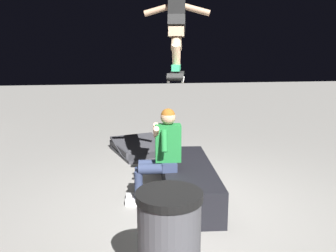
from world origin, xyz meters
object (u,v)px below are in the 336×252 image
at_px(trash_bin, 169,251).
at_px(person_sitting_on_ledge, 160,151).
at_px(skater_airborne, 177,23).
at_px(kicker_ramp, 141,150).
at_px(ledge_box_main, 188,181).
at_px(skateboard, 176,76).

bearing_deg(trash_bin, person_sitting_on_ledge, -6.33).
bearing_deg(skater_airborne, kicker_ramp, 8.11).
distance_m(ledge_box_main, kicker_ramp, 2.36).
xyz_separation_m(ledge_box_main, person_sitting_on_ledge, (-0.11, 0.41, 0.49)).
bearing_deg(person_sitting_on_ledge, skateboard, -53.75).
bearing_deg(kicker_ramp, skateboard, -172.41).
bearing_deg(skateboard, ledge_box_main, -115.34).
height_order(person_sitting_on_ledge, skateboard, skateboard).
xyz_separation_m(kicker_ramp, trash_bin, (-4.42, 0.17, 0.43)).
distance_m(ledge_box_main, trash_bin, 2.22).
bearing_deg(skateboard, kicker_ramp, 7.59).
bearing_deg(skater_airborne, person_sitting_on_ledge, 132.21).
height_order(ledge_box_main, skater_airborne, skater_airborne).
height_order(person_sitting_on_ledge, kicker_ramp, person_sitting_on_ledge).
bearing_deg(kicker_ramp, ledge_box_main, -168.81).
relative_size(ledge_box_main, person_sitting_on_ledge, 1.56).
bearing_deg(person_sitting_on_ledge, trash_bin, 173.67).
distance_m(ledge_box_main, skateboard, 1.49).
bearing_deg(skater_airborne, ledge_box_main, -131.73).
relative_size(skater_airborne, kicker_ramp, 0.76).
relative_size(ledge_box_main, skater_airborne, 1.81).
relative_size(skateboard, skater_airborne, 0.93).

